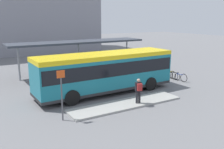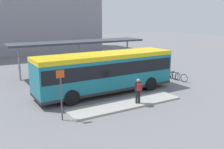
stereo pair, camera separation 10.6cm
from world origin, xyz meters
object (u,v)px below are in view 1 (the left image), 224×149
object	(u,v)px
bicycle_white	(174,76)
platform_sign	(62,93)
bicycle_yellow	(168,74)
bicycle_blue	(179,77)
pedestrian_waiting	(139,89)
bicycle_orange	(164,72)
city_bus	(106,70)

from	to	relation	value
bicycle_white	platform_sign	xyz separation A→B (m)	(-11.95, -3.73, 1.22)
bicycle_yellow	bicycle_blue	bearing A→B (deg)	-6.14
bicycle_white	pedestrian_waiting	bearing A→B (deg)	-60.30
bicycle_blue	bicycle_yellow	distance (m)	1.36
bicycle_blue	bicycle_orange	xyz separation A→B (m)	(0.11, 2.05, -0.01)
bicycle_yellow	bicycle_orange	bearing A→B (deg)	161.77
city_bus	bicycle_orange	size ratio (longest dim) A/B	6.27
city_bus	pedestrian_waiting	size ratio (longest dim) A/B	6.52
city_bus	bicycle_white	xyz separation A→B (m)	(7.37, 0.48, -1.42)
platform_sign	city_bus	bearing A→B (deg)	35.39
pedestrian_waiting	bicycle_yellow	xyz separation A→B (m)	(6.88, 4.57, -0.67)
city_bus	bicycle_white	world-z (taller)	city_bus
bicycle_orange	platform_sign	world-z (taller)	platform_sign
bicycle_blue	bicycle_white	size ratio (longest dim) A/B	1.12
bicycle_white	bicycle_orange	bearing A→B (deg)	175.97
bicycle_white	platform_sign	world-z (taller)	platform_sign
city_bus	pedestrian_waiting	world-z (taller)	city_bus
city_bus	bicycle_blue	xyz separation A→B (m)	(7.37, -0.20, -1.38)
bicycle_blue	platform_sign	xyz separation A→B (m)	(-11.94, -3.05, 1.19)
pedestrian_waiting	bicycle_orange	size ratio (longest dim) A/B	0.96
bicycle_blue	platform_sign	bearing A→B (deg)	-81.29
pedestrian_waiting	bicycle_white	bearing A→B (deg)	-46.20
pedestrian_waiting	bicycle_yellow	size ratio (longest dim) A/B	0.93
bicycle_white	bicycle_orange	world-z (taller)	bicycle_orange
city_bus	platform_sign	bearing A→B (deg)	-145.59
bicycle_white	bicycle_yellow	size ratio (longest dim) A/B	0.88
city_bus	bicycle_white	size ratio (longest dim) A/B	6.88
bicycle_blue	platform_sign	distance (m)	12.38
pedestrian_waiting	bicycle_blue	size ratio (longest dim) A/B	0.95
bicycle_blue	bicycle_white	xyz separation A→B (m)	(0.01, 0.68, -0.04)
bicycle_yellow	platform_sign	distance (m)	12.76
city_bus	platform_sign	world-z (taller)	city_bus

